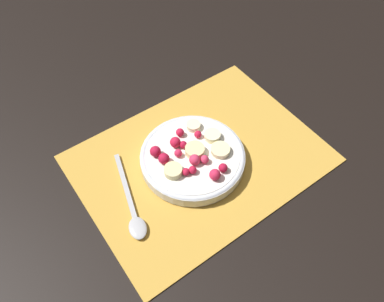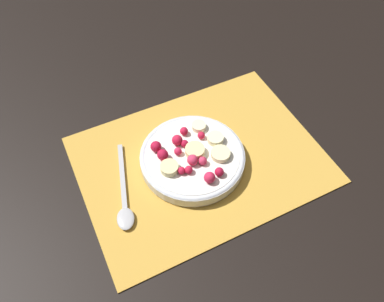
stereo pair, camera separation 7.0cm
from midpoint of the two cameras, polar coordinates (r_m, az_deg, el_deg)
name	(u,v)px [view 1 (the left image)]	position (r m, az deg, el deg)	size (l,w,h in m)	color
ground_plane	(200,159)	(0.74, -1.53, -1.39)	(3.00, 3.00, 0.00)	black
placemat	(200,158)	(0.74, -1.54, -1.26)	(0.46, 0.34, 0.01)	gold
fruit_bowl	(192,156)	(0.72, -2.81, -0.96)	(0.20, 0.20, 0.05)	silver
spoon	(133,213)	(0.68, -11.91, -9.45)	(0.07, 0.19, 0.01)	#B2B2B7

